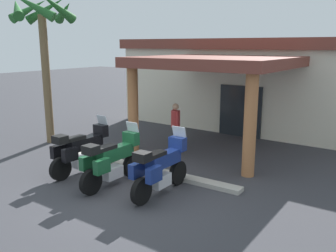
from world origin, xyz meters
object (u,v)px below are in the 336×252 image
motorcycle_black (81,150)px  palm_tree_roadside (42,27)px  motel_building (265,82)px  motorcycle_green (112,161)px  pedestrian (176,123)px  motorcycle_blue (160,168)px

motorcycle_black → palm_tree_roadside: bearing=68.0°
motel_building → motorcycle_green: (-0.77, -9.66, -1.34)m
pedestrian → palm_tree_roadside: size_ratio=0.30×
motorcycle_black → motorcycle_green: size_ratio=1.00×
palm_tree_roadside → motorcycle_black: bearing=-26.0°
motel_building → palm_tree_roadside: size_ratio=2.33×
motorcycle_green → motorcycle_blue: (1.41, 0.25, 0.00)m
motorcycle_black → motorcycle_blue: same height
motorcycle_blue → palm_tree_roadside: bearing=76.2°
pedestrian → palm_tree_roadside: palm_tree_roadside is taller
motel_building → palm_tree_roadside: palm_tree_roadside is taller
motorcycle_blue → pedestrian: (-1.84, 3.59, 0.28)m
motel_building → pedestrian: bearing=-100.2°
motel_building → motorcycle_green: size_ratio=5.89×
motel_building → motorcycle_green: motel_building is taller
motorcycle_blue → pedestrian: size_ratio=1.31×
motorcycle_black → motorcycle_blue: bearing=-85.8°
motorcycle_black → pedestrian: pedestrian is taller
motel_building → pedestrian: (-1.20, -5.83, -1.06)m
motorcycle_green → motorcycle_black: bearing=83.0°
motorcycle_green → pedestrian: bearing=8.9°
motorcycle_black → palm_tree_roadside: (-3.64, 1.77, 3.65)m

